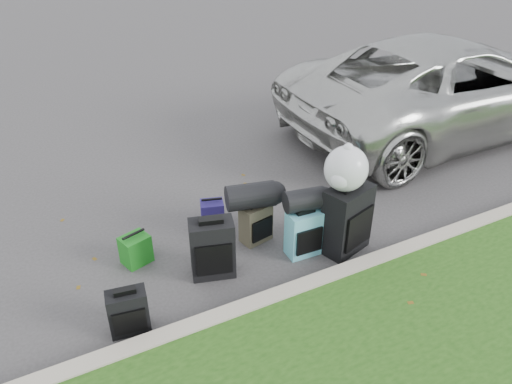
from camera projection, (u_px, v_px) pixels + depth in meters
name	position (u px, v px, depth m)	size (l,w,h in m)	color
ground	(271.00, 238.00, 5.87)	(120.00, 120.00, 0.00)	#383535
curb	(319.00, 284.00, 5.07)	(120.00, 0.18, 0.15)	#9E937F
suv	(448.00, 86.00, 8.15)	(2.58, 5.59, 1.55)	#B7B7B2
suitcase_small_black	(128.00, 312.00, 4.53)	(0.36, 0.20, 0.45)	black
suitcase_large_black_left	(212.00, 248.00, 5.17)	(0.45, 0.27, 0.65)	black
suitcase_olive	(256.00, 223.00, 5.72)	(0.34, 0.21, 0.47)	#393426
suitcase_teal	(304.00, 233.00, 5.49)	(0.38, 0.23, 0.54)	teal
suitcase_large_black_right	(347.00, 219.00, 5.49)	(0.53, 0.32, 0.80)	black
tote_green	(136.00, 250.00, 5.41)	(0.29, 0.23, 0.33)	#19711A
tote_navy	(212.00, 212.00, 6.07)	(0.27, 0.21, 0.29)	navy
duffel_left	(251.00, 196.00, 5.50)	(0.29, 0.29, 0.54)	black
duffel_right	(305.00, 200.00, 5.34)	(0.25, 0.25, 0.44)	black
trash_bag	(346.00, 169.00, 5.16)	(0.47, 0.47, 0.47)	silver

